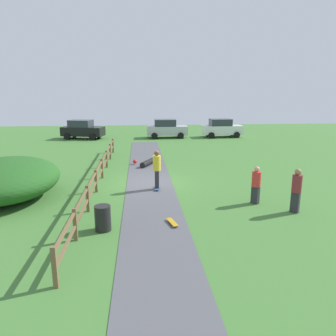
% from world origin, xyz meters
% --- Properties ---
extents(ground_plane, '(60.00, 60.00, 0.00)m').
position_xyz_m(ground_plane, '(0.00, 0.00, 0.00)').
color(ground_plane, '#427533').
extents(asphalt_path, '(2.40, 28.00, 0.02)m').
position_xyz_m(asphalt_path, '(0.00, 0.00, 0.01)').
color(asphalt_path, '#515156').
rests_on(asphalt_path, ground_plane).
extents(wooden_fence, '(0.12, 18.12, 1.10)m').
position_xyz_m(wooden_fence, '(-2.60, 0.00, 0.67)').
color(wooden_fence, brown).
rests_on(wooden_fence, ground_plane).
extents(bush_large, '(4.67, 5.61, 1.80)m').
position_xyz_m(bush_large, '(-6.54, -1.84, 0.90)').
color(bush_large, '#23561E').
rests_on(bush_large, ground_plane).
extents(trash_bin, '(0.56, 0.56, 0.90)m').
position_xyz_m(trash_bin, '(-1.80, -5.72, 0.45)').
color(trash_bin, black).
rests_on(trash_bin, ground_plane).
extents(skater_riding, '(0.41, 0.81, 1.94)m').
position_xyz_m(skater_riding, '(0.34, -1.14, 1.11)').
color(skater_riding, '#265999').
rests_on(skater_riding, asphalt_path).
extents(skater_fallen, '(1.49, 1.62, 0.36)m').
position_xyz_m(skater_fallen, '(-0.05, 4.13, 0.20)').
color(skater_fallen, black).
rests_on(skater_fallen, asphalt_path).
extents(skateboard_loose, '(0.40, 0.82, 0.08)m').
position_xyz_m(skateboard_loose, '(0.66, -5.45, 0.09)').
color(skateboard_loose, '#BF8C19').
rests_on(skateboard_loose, asphalt_path).
extents(bystander_red, '(0.53, 0.53, 1.64)m').
position_xyz_m(bystander_red, '(4.45, -3.53, 0.90)').
color(bystander_red, '#2D2D33').
rests_on(bystander_red, ground_plane).
extents(bystander_maroon, '(0.54, 0.54, 1.80)m').
position_xyz_m(bystander_maroon, '(5.66, -4.68, 1.00)').
color(bystander_maroon, '#2D2D33').
rests_on(bystander_maroon, ground_plane).
extents(parked_car_black, '(4.49, 2.76, 1.92)m').
position_xyz_m(parked_car_black, '(-6.29, 16.96, 0.96)').
color(parked_car_black, black).
rests_on(parked_car_black, ground_plane).
extents(parked_car_silver, '(4.22, 2.03, 1.92)m').
position_xyz_m(parked_car_silver, '(2.34, 16.94, 0.96)').
color(parked_car_silver, '#B7B7BC').
rests_on(parked_car_silver, ground_plane).
extents(parked_car_white, '(4.22, 2.04, 1.92)m').
position_xyz_m(parked_car_white, '(8.22, 16.94, 0.96)').
color(parked_car_white, silver).
rests_on(parked_car_white, ground_plane).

